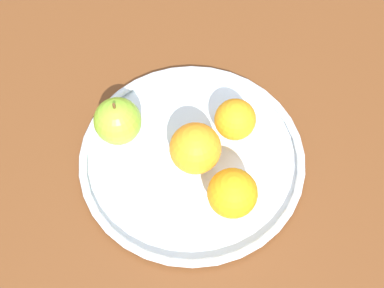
{
  "coord_description": "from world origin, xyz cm",
  "views": [
    {
      "loc": [
        32.05,
        -13.57,
        65.61
      ],
      "look_at": [
        0.0,
        0.0,
        4.8
      ],
      "focal_mm": 45.94,
      "sensor_mm": 36.0,
      "label": 1
    }
  ],
  "objects_px": {
    "apple": "(118,121)",
    "orange_back_right": "(198,147)",
    "orange_front_right": "(232,193)",
    "fruit_bowl": "(192,157)",
    "orange_front_left": "(235,119)"
  },
  "relations": [
    {
      "from": "fruit_bowl",
      "to": "orange_front_left",
      "type": "distance_m",
      "value": 0.09
    },
    {
      "from": "fruit_bowl",
      "to": "orange_back_right",
      "type": "bearing_deg",
      "value": 20.08
    },
    {
      "from": "apple",
      "to": "orange_back_right",
      "type": "height_order",
      "value": "apple"
    },
    {
      "from": "fruit_bowl",
      "to": "orange_back_right",
      "type": "xyz_separation_m",
      "value": [
        0.01,
        0.0,
        0.05
      ]
    },
    {
      "from": "orange_front_right",
      "to": "orange_front_left",
      "type": "xyz_separation_m",
      "value": [
        -0.11,
        0.06,
        -0.0
      ]
    },
    {
      "from": "apple",
      "to": "orange_front_right",
      "type": "xyz_separation_m",
      "value": [
        0.17,
        0.11,
        -0.0
      ]
    },
    {
      "from": "fruit_bowl",
      "to": "orange_back_right",
      "type": "distance_m",
      "value": 0.05
    },
    {
      "from": "fruit_bowl",
      "to": "orange_front_right",
      "type": "bearing_deg",
      "value": 11.69
    },
    {
      "from": "orange_back_right",
      "to": "orange_front_right",
      "type": "relative_size",
      "value": 1.07
    },
    {
      "from": "orange_back_right",
      "to": "orange_front_right",
      "type": "bearing_deg",
      "value": 10.41
    },
    {
      "from": "orange_front_left",
      "to": "apple",
      "type": "bearing_deg",
      "value": -111.12
    },
    {
      "from": "fruit_bowl",
      "to": "orange_front_left",
      "type": "bearing_deg",
      "value": 99.99
    },
    {
      "from": "orange_back_right",
      "to": "orange_front_left",
      "type": "height_order",
      "value": "orange_back_right"
    },
    {
      "from": "orange_front_right",
      "to": "orange_back_right",
      "type": "bearing_deg",
      "value": -169.59
    },
    {
      "from": "orange_back_right",
      "to": "orange_front_right",
      "type": "xyz_separation_m",
      "value": [
        0.08,
        0.01,
        -0.0
      ]
    }
  ]
}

